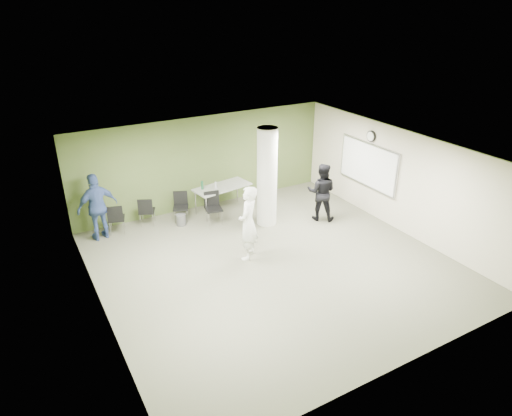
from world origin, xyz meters
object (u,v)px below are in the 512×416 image
chair_back_left (116,217)px  man_blue (98,207)px  folding_table (222,188)px  woman_white (248,223)px  man_black (321,192)px

chair_back_left → man_blue: 0.60m
folding_table → chair_back_left: 3.14m
man_blue → folding_table: bearing=168.6°
chair_back_left → woman_white: 3.84m
chair_back_left → man_black: 5.75m
folding_table → man_blue: size_ratio=0.98×
woman_white → man_black: size_ratio=1.11×
folding_table → man_blue: 3.57m
woman_white → man_black: woman_white is taller
woman_white → man_blue: woman_white is taller
woman_white → man_blue: 4.08m
folding_table → man_black: bearing=-49.0°
folding_table → chair_back_left: folding_table is taller
folding_table → chair_back_left: size_ratio=2.08×
folding_table → woman_white: (-0.61, -2.75, 0.19)m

